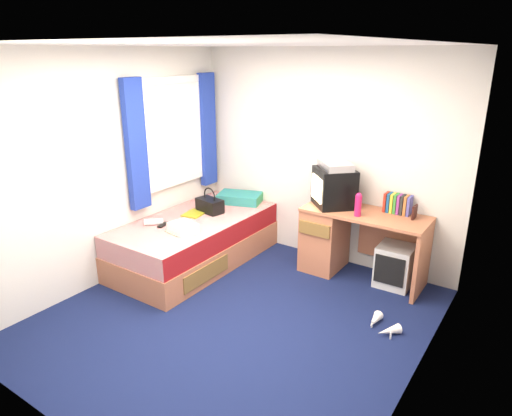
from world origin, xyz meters
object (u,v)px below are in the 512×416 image
Objects in this scene: white_heels at (381,326)px; handbag at (210,205)px; vcr at (336,165)px; crt_tv at (334,187)px; remote_control at (163,225)px; towel at (183,228)px; storage_cube at (395,266)px; magazine at (195,213)px; desk at (340,237)px; pink_water_bottle at (358,206)px; pillow at (240,198)px; water_bottle at (154,222)px; aerosol_can at (358,202)px; bed at (195,240)px; colour_swatch_fan at (173,233)px; picture_frame at (415,212)px.

handbag is at bearing 170.24° from white_heels.
crt_tv is at bearing -89.97° from vcr.
crt_tv is 3.54× the size of remote_control.
storage_cube is at bearing 30.14° from towel.
storage_cube is 2.31m from magazine.
pink_water_bottle is at bearing -32.79° from desk.
towel reaches higher than magazine.
pillow reaches higher than water_bottle.
pink_water_bottle is at bearing -67.78° from aerosol_can.
desk is 2.29× the size of crt_tv.
crt_tv is (1.29, -0.03, 0.36)m from pillow.
bed is 0.84m from pillow.
white_heels is (0.92, -0.86, -0.92)m from crt_tv.
magazine is at bearing -165.41° from storage_cube.
desk is at bearing 43.00° from vcr.
bed is 3.79× the size of pillow.
vcr is at bearing 44.09° from colour_swatch_fan.
colour_swatch_fan is (0.04, -1.24, -0.05)m from pillow.
water_bottle is at bearing -155.28° from storage_cube.
crt_tv reaches higher than white_heels.
crt_tv is 0.39m from pink_water_bottle.
crt_tv is 1.64m from magazine.
vcr is at bearing 90.00° from crt_tv.
white_heels is (0.07, -0.95, -0.78)m from picture_frame.
vcr reaches higher than crt_tv.
picture_frame is at bearing 30.23° from towel.
water_bottle is at bearing -172.11° from remote_control.
storage_cube is 2.02× the size of colour_swatch_fan.
pink_water_bottle is at bearing 20.85° from crt_tv.
remote_control is (-0.25, 0.11, 0.00)m from colour_swatch_fan.
aerosol_can is 1.72m from handbag.
vcr is 0.51m from pink_water_bottle.
vcr is at bearing 179.39° from storage_cube.
towel is 0.30m from remote_control.
handbag reaches higher than pillow.
bed is at bearing -161.29° from pink_water_bottle.
water_bottle is (-1.70, -1.14, 0.17)m from desk.
towel reaches higher than white_heels.
vcr reaches higher than white_heels.
colour_swatch_fan is (-0.05, -0.10, -0.04)m from towel.
remote_control is at bearing -155.08° from storage_cube.
aerosol_can is 1.35m from white_heels.
white_heels is at bearing -53.82° from aerosol_can.
crt_tv is 2.00m from water_bottle.
desk is at bearing 26.60° from bed.
remote_control is at bearing 156.82° from colour_swatch_fan.
pillow is at bearing 65.52° from remote_control.
storage_cube is at bearing 101.98° from white_heels.
handbag is 2.39m from white_heels.
pillow is 1.24m from colour_swatch_fan.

